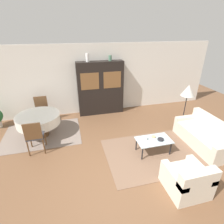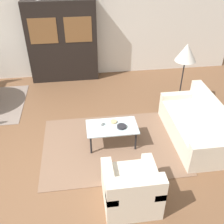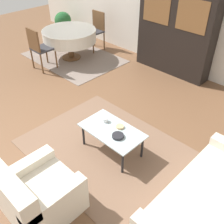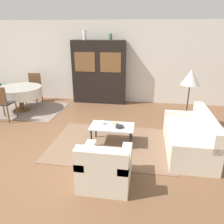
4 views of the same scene
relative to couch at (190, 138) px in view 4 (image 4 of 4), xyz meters
name	(u,v)px [view 4 (image 4 of 4)]	position (x,y,z in m)	size (l,w,h in m)	color
ground_plane	(55,150)	(-2.81, -0.43, -0.29)	(14.00, 14.00, 0.00)	brown
wall_back	(93,62)	(-2.81, 3.20, 1.06)	(10.00, 0.06, 2.70)	silver
area_rug	(112,144)	(-1.66, -0.01, -0.29)	(2.65, 1.93, 0.01)	brown
dining_rug	(24,109)	(-4.78, 1.79, -0.29)	(2.44, 1.72, 0.01)	gray
couch	(190,138)	(0.00, 0.00, 0.00)	(0.86, 1.81, 0.81)	beige
armchair	(105,168)	(-1.55, -1.32, 0.00)	(0.80, 0.81, 0.78)	beige
coffee_table	(112,128)	(-1.66, 0.04, 0.09)	(0.95, 0.55, 0.41)	black
display_cabinet	(99,72)	(-2.56, 2.96, 0.75)	(1.78, 0.39, 2.09)	black
dining_table	(20,92)	(-4.81, 1.74, 0.31)	(1.33, 1.33, 0.74)	brown
dining_chair_near	(2,101)	(-4.81, 0.85, 0.28)	(0.44, 0.44, 0.99)	brown
dining_chair_far	(34,86)	(-4.81, 2.62, 0.28)	(0.44, 0.44, 0.99)	brown
floor_lamp	(191,79)	(0.09, 1.23, 0.98)	(0.45, 0.45, 1.50)	black
cup	(103,123)	(-1.87, 0.11, 0.17)	(0.08, 0.08, 0.07)	white
bowl	(120,127)	(-1.48, -0.01, 0.15)	(0.17, 0.17, 0.04)	#232328
bowl_small	(115,123)	(-1.61, 0.16, 0.15)	(0.12, 0.12, 0.03)	tan
vase_tall	(85,35)	(-3.01, 2.96, 1.94)	(0.13, 0.13, 0.30)	white
vase_short	(110,37)	(-2.17, 2.96, 1.89)	(0.12, 0.12, 0.19)	#4C7A60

